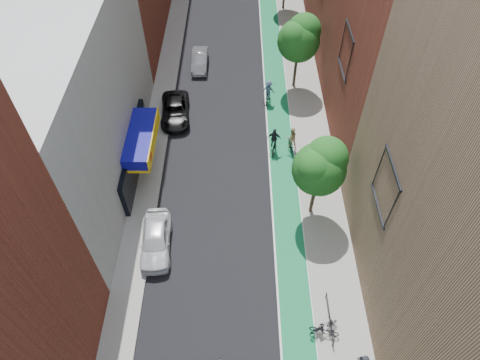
{
  "coord_description": "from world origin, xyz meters",
  "views": [
    {
      "loc": [
        0.74,
        -7.49,
        23.82
      ],
      "look_at": [
        0.76,
        11.6,
        1.5
      ],
      "focal_mm": 32.0,
      "sensor_mm": 36.0,
      "label": 1
    }
  ],
  "objects_px": {
    "parked_car_black": "(175,111)",
    "cyclist_lane_far": "(268,93)",
    "parked_car_white": "(156,240)",
    "cyclist_lane_mid": "(274,143)",
    "parked_car_silver": "(200,60)",
    "cyclist_lane_near": "(291,140)"
  },
  "relations": [
    {
      "from": "cyclist_lane_mid",
      "to": "cyclist_lane_far",
      "type": "distance_m",
      "value": 5.99
    },
    {
      "from": "parked_car_black",
      "to": "cyclist_lane_far",
      "type": "height_order",
      "value": "cyclist_lane_far"
    },
    {
      "from": "parked_car_white",
      "to": "parked_car_black",
      "type": "xyz_separation_m",
      "value": [
        0.0,
        12.65,
        -0.11
      ]
    },
    {
      "from": "parked_car_black",
      "to": "cyclist_lane_mid",
      "type": "xyz_separation_m",
      "value": [
        7.98,
        -3.96,
        0.12
      ]
    },
    {
      "from": "parked_car_black",
      "to": "cyclist_lane_near",
      "type": "height_order",
      "value": "cyclist_lane_near"
    },
    {
      "from": "parked_car_white",
      "to": "parked_car_silver",
      "type": "bearing_deg",
      "value": 81.57
    },
    {
      "from": "parked_car_white",
      "to": "cyclist_lane_far",
      "type": "relative_size",
      "value": 2.22
    },
    {
      "from": "parked_car_black",
      "to": "cyclist_lane_near",
      "type": "xyz_separation_m",
      "value": [
        9.3,
        -3.8,
        0.26
      ]
    },
    {
      "from": "parked_car_silver",
      "to": "cyclist_lane_near",
      "type": "relative_size",
      "value": 1.94
    },
    {
      "from": "parked_car_black",
      "to": "cyclist_lane_far",
      "type": "relative_size",
      "value": 2.36
    },
    {
      "from": "cyclist_lane_near",
      "to": "cyclist_lane_mid",
      "type": "relative_size",
      "value": 0.98
    },
    {
      "from": "cyclist_lane_far",
      "to": "parked_car_white",
      "type": "bearing_deg",
      "value": 76.04
    },
    {
      "from": "parked_car_black",
      "to": "cyclist_lane_far",
      "type": "distance_m",
      "value": 8.06
    },
    {
      "from": "parked_car_black",
      "to": "cyclist_lane_mid",
      "type": "distance_m",
      "value": 8.9
    },
    {
      "from": "parked_car_black",
      "to": "cyclist_lane_mid",
      "type": "bearing_deg",
      "value": -31.31
    },
    {
      "from": "parked_car_white",
      "to": "cyclist_lane_far",
      "type": "xyz_separation_m",
      "value": [
        7.8,
        14.68,
        0.13
      ]
    },
    {
      "from": "cyclist_lane_near",
      "to": "cyclist_lane_mid",
      "type": "bearing_deg",
      "value": -1.54
    },
    {
      "from": "cyclist_lane_mid",
      "to": "cyclist_lane_near",
      "type": "bearing_deg",
      "value": -162.92
    },
    {
      "from": "parked_car_white",
      "to": "cyclist_lane_far",
      "type": "bearing_deg",
      "value": 58.19
    },
    {
      "from": "cyclist_lane_mid",
      "to": "cyclist_lane_far",
      "type": "height_order",
      "value": "cyclist_lane_mid"
    },
    {
      "from": "parked_car_black",
      "to": "cyclist_lane_near",
      "type": "relative_size",
      "value": 2.35
    },
    {
      "from": "parked_car_black",
      "to": "parked_car_silver",
      "type": "xyz_separation_m",
      "value": [
        1.6,
        7.21,
        -0.01
      ]
    }
  ]
}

